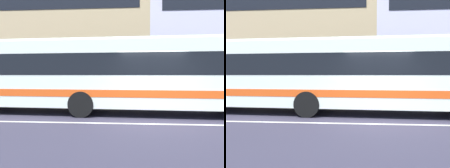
% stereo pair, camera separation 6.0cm
% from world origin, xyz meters
% --- Properties ---
extents(ground_plane, '(160.00, 160.00, 0.00)m').
position_xyz_m(ground_plane, '(0.00, 0.00, 0.00)').
color(ground_plane, '#373345').
extents(lane_centre_line, '(60.00, 0.16, 0.01)m').
position_xyz_m(lane_centre_line, '(0.00, 0.00, 0.00)').
color(lane_centre_line, silver).
rests_on(lane_centre_line, ground_plane).
extents(apartment_block_left, '(19.41, 9.43, 13.76)m').
position_xyz_m(apartment_block_left, '(-9.06, 14.24, 6.88)').
color(apartment_block_left, tan).
rests_on(apartment_block_left, ground_plane).
extents(transit_bus, '(12.60, 3.19, 3.08)m').
position_xyz_m(transit_bus, '(-1.84, 2.13, 1.70)').
color(transit_bus, silver).
rests_on(transit_bus, ground_plane).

